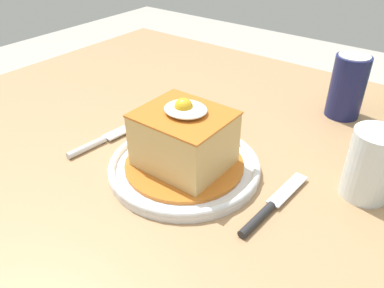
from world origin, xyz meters
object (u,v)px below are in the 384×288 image
object	(u,v)px
main_plate	(184,166)
drinking_glass	(370,169)
fork	(97,143)
soda_can	(348,87)
knife	(267,210)

from	to	relation	value
main_plate	drinking_glass	size ratio (longest dim) A/B	2.29
main_plate	drinking_glass	xyz separation A→B (m)	(0.24, 0.11, 0.04)
fork	soda_can	world-z (taller)	soda_can
fork	knife	size ratio (longest dim) A/B	0.86
main_plate	fork	world-z (taller)	main_plate
soda_can	main_plate	bearing A→B (deg)	-111.82
knife	soda_can	xyz separation A→B (m)	(-0.02, 0.35, 0.06)
main_plate	fork	size ratio (longest dim) A/B	1.69
fork	knife	xyz separation A→B (m)	(0.32, 0.03, 0.00)
knife	drinking_glass	distance (m)	0.16
fork	knife	distance (m)	0.32
knife	drinking_glass	world-z (taller)	drinking_glass
main_plate	knife	world-z (taller)	main_plate
main_plate	drinking_glass	world-z (taller)	drinking_glass
fork	knife	world-z (taller)	same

